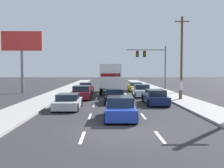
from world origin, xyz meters
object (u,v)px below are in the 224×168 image
at_px(car_silver, 68,102).
at_px(car_white, 141,91).
at_px(car_navy, 155,97).
at_px(roadside_billboard, 22,48).
at_px(utility_pole_mid, 182,54).
at_px(pedestrian_near_corner, 181,89).
at_px(car_maroon, 82,93).
at_px(car_blue, 120,109).
at_px(car_yellow, 135,87).
at_px(traffic_signal_mast, 149,58).
at_px(car_black, 115,96).
at_px(car_red, 86,88).
at_px(box_truck, 110,77).

height_order(car_silver, car_white, car_white).
xyz_separation_m(car_navy, roadside_billboard, (-15.01, 10.84, 5.23)).
xyz_separation_m(utility_pole_mid, pedestrian_near_corner, (-2.29, -7.44, -3.89)).
xyz_separation_m(car_maroon, car_silver, (-0.39, -6.78, -0.09)).
xyz_separation_m(car_blue, car_yellow, (3.25, 20.10, -0.05)).
height_order(car_white, traffic_signal_mast, traffic_signal_mast).
relative_size(car_yellow, pedestrian_near_corner, 2.42).
xyz_separation_m(car_black, utility_pole_mid, (8.75, 8.80, 4.41)).
bearing_deg(roadside_billboard, utility_pole_mid, -2.29).
height_order(car_black, roadside_billboard, roadside_billboard).
bearing_deg(traffic_signal_mast, car_red, -150.59).
height_order(car_silver, car_yellow, car_yellow).
bearing_deg(car_blue, car_red, 100.84).
xyz_separation_m(car_black, car_navy, (3.47, -1.23, 0.03)).
bearing_deg(car_blue, car_white, 76.53).
height_order(car_black, pedestrian_near_corner, pedestrian_near_corner).
bearing_deg(car_red, roadside_billboard, -169.51).
height_order(car_red, utility_pole_mid, utility_pole_mid).
relative_size(car_red, car_yellow, 1.02).
relative_size(car_maroon, car_black, 1.03).
bearing_deg(traffic_signal_mast, car_silver, -115.39).
relative_size(box_truck, pedestrian_near_corner, 4.56).
relative_size(car_blue, utility_pole_mid, 0.42).
xyz_separation_m(car_red, car_blue, (3.60, -18.80, 0.03)).
relative_size(car_maroon, traffic_signal_mast, 0.67).
relative_size(car_silver, pedestrian_near_corner, 2.19).
bearing_deg(car_silver, utility_pole_mid, 45.48).
bearing_deg(pedestrian_near_corner, box_truck, 133.70).
relative_size(car_maroon, car_blue, 1.11).
bearing_deg(car_red, pedestrian_near_corner, -44.35).
bearing_deg(roadside_billboard, car_maroon, -38.68).
bearing_deg(utility_pole_mid, traffic_signal_mast, 110.08).
height_order(car_silver, car_black, car_black).
bearing_deg(car_blue, car_maroon, 107.42).
bearing_deg(car_red, car_yellow, 10.74).
distance_m(traffic_signal_mast, roadside_billboard, 18.81).
bearing_deg(utility_pole_mid, car_red, 169.37).
xyz_separation_m(car_black, roadside_billboard, (-11.55, 9.61, 5.25)).
relative_size(car_yellow, utility_pole_mid, 0.47).
bearing_deg(car_white, car_yellow, 88.67).
bearing_deg(box_truck, car_blue, -88.73).
bearing_deg(car_silver, pedestrian_near_corner, 27.06).
relative_size(box_truck, utility_pole_mid, 0.88).
xyz_separation_m(car_blue, pedestrian_near_corner, (6.37, 9.06, 0.46)).
height_order(box_truck, car_navy, box_truck).
distance_m(car_yellow, utility_pole_mid, 7.84).
distance_m(car_blue, car_white, 13.24).
bearing_deg(car_maroon, car_red, 91.78).
height_order(car_yellow, pedestrian_near_corner, pedestrian_near_corner).
height_order(box_truck, car_white, box_truck).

